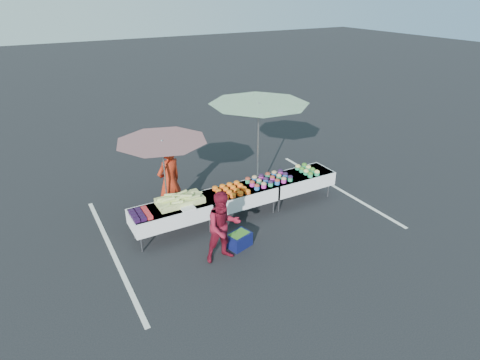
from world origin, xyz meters
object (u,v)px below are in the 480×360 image
customer (223,227)px  storage_bin (239,240)px  table_right (299,180)px  vendor (170,182)px  umbrella_left (162,148)px  table_left (171,213)px  table_center (240,195)px  umbrella_right (259,112)px

customer → storage_bin: (0.50, 0.23, -0.62)m
table_right → storage_bin: (-2.47, -1.15, -0.41)m
vendor → umbrella_left: bearing=33.9°
table_left → customer: bearing=-65.6°
umbrella_left → storage_bin: 2.69m
table_left → table_center: (1.80, 0.00, 0.00)m
table_right → customer: (-2.97, -1.39, 0.20)m
table_left → customer: (0.63, -1.39, 0.20)m
vendor → customer: (0.31, -2.27, -0.15)m
vendor → storage_bin: (0.81, -2.04, -0.76)m
customer → umbrella_right: (2.15, 2.15, 1.59)m
table_right → vendor: size_ratio=0.99×
table_center → storage_bin: 1.40m
table_right → umbrella_right: size_ratio=0.58×
table_left → storage_bin: table_left is taller
vendor → customer: 2.30m
vendor → table_center: bearing=127.8°
table_left → umbrella_left: umbrella_left is taller
customer → storage_bin: customer is taller
umbrella_left → storage_bin: umbrella_left is taller
table_center → storage_bin: table_center is taller
table_center → umbrella_left: (-1.68, 0.61, 1.36)m
umbrella_left → storage_bin: bearing=-60.3°
table_left → table_right: same height
table_center → table_left: bearing=180.0°
table_center → umbrella_right: size_ratio=0.58×
table_left → table_right: bearing=0.0°
customer → umbrella_right: 3.43m
vendor → umbrella_right: 2.85m
table_center → table_right: bearing=0.0°
table_right → storage_bin: size_ratio=3.13×
table_left → storage_bin: 1.66m
storage_bin → table_center: bearing=43.4°
table_left → storage_bin: (1.13, -1.15, -0.41)m
table_center → umbrella_left: bearing=160.0°
table_left → table_center: 1.80m
table_center → customer: size_ratio=1.18×
table_left → umbrella_left: (0.12, 0.61, 1.36)m
table_center → storage_bin: size_ratio=3.13×
umbrella_right → storage_bin: umbrella_right is taller
table_center → storage_bin: bearing=-120.2°
umbrella_right → storage_bin: size_ratio=5.41×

